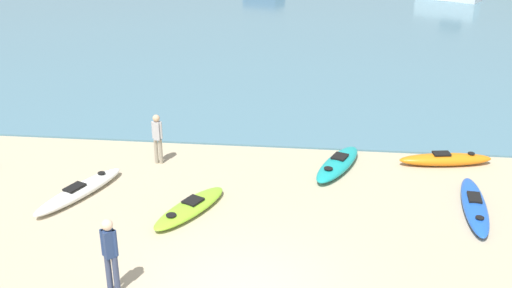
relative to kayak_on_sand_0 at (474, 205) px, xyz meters
name	(u,v)px	position (x,y,z in m)	size (l,w,h in m)	color
kayak_on_sand_0	(474,205)	(0.00, 0.00, 0.00)	(0.90, 3.27, 0.32)	blue
kayak_on_sand_1	(80,191)	(-10.40, -0.36, 0.02)	(1.78, 3.14, 0.37)	white
kayak_on_sand_2	(190,208)	(-7.26, -0.90, -0.01)	(1.85, 2.71, 0.30)	#8CCC2D
kayak_on_sand_3	(338,164)	(-3.46, 2.13, 0.03)	(1.71, 2.87, 0.38)	teal
kayak_on_sand_4	(445,159)	(-0.24, 2.79, 0.04)	(2.85, 1.00, 0.40)	orange
person_near_foreground	(110,251)	(-8.12, -4.33, 0.83)	(0.34, 0.30, 1.70)	#384260
person_near_waterline	(157,136)	(-8.83, 1.96, 0.75)	(0.32, 0.22, 1.56)	gray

